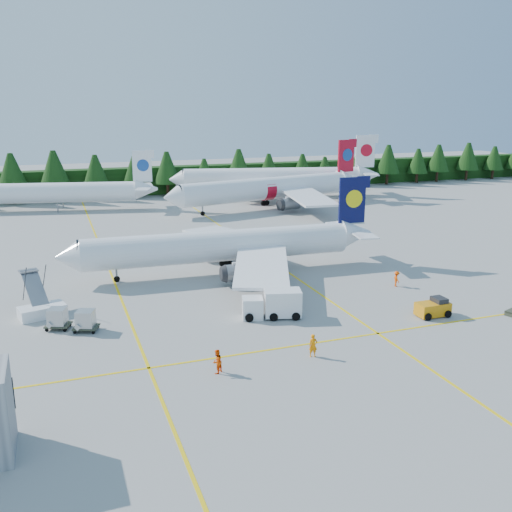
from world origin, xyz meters
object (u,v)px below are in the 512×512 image
object	(u,v)px
airliner_red	(263,189)
airstairs	(41,308)
airliner_navy	(214,247)
baggage_tug	(433,308)
service_truck	(272,304)

from	to	relation	value
airliner_red	airstairs	bearing A→B (deg)	-142.75
airliner_navy	airstairs	xyz separation A→B (m)	(-19.26, -7.98, -2.43)
airstairs	baggage_tug	bearing A→B (deg)	-35.00
airstairs	airliner_red	bearing A→B (deg)	34.47
airliner_navy	baggage_tug	xyz separation A→B (m)	(15.63, -20.64, -2.43)
airliner_red	baggage_tug	distance (m)	59.92
airliner_red	baggage_tug	xyz separation A→B (m)	(-5.18, -59.62, -2.93)
airliner_navy	airliner_red	size ratio (longest dim) A/B	0.88
service_truck	airliner_red	bearing A→B (deg)	85.40
airliner_red	service_truck	size ratio (longest dim) A/B	7.30
airliner_navy	baggage_tug	distance (m)	26.00
service_truck	airliner_navy	bearing A→B (deg)	109.28
airstairs	service_truck	xyz separation A→B (m)	(20.40, -7.80, 0.50)
airliner_navy	baggage_tug	size ratio (longest dim) A/B	11.96
airliner_navy	airstairs	size ratio (longest dim) A/B	6.01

